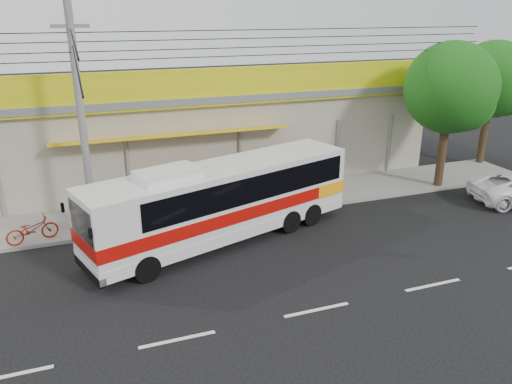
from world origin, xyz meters
TOP-DOWN VIEW (x-y plane):
  - ground at (0.00, 0.00)m, footprint 120.00×120.00m
  - sidewalk at (0.00, 6.00)m, footprint 30.00×3.20m
  - lane_markings at (0.00, -2.50)m, footprint 50.00×0.12m
  - storefront_building at (-0.01, 11.54)m, footprint 22.60×9.20m
  - coach_bus at (-1.03, 2.83)m, footprint 10.43×5.24m
  - motorbike_red at (-7.77, 4.70)m, footprint 1.89×1.07m
  - utility_pole at (-5.64, 5.20)m, footprint 34.00×14.00m
  - tree_near at (10.13, 4.74)m, footprint 4.09×4.09m
  - tree_far at (14.78, 7.08)m, footprint 3.97×3.97m

SIDE VIEW (x-z plane):
  - ground at x=0.00m, z-range 0.00..0.00m
  - lane_markings at x=0.00m, z-range -0.01..0.01m
  - sidewalk at x=0.00m, z-range 0.00..0.15m
  - motorbike_red at x=-7.77m, z-range 0.15..1.09m
  - coach_bus at x=-1.03m, z-range 0.11..3.27m
  - storefront_building at x=-0.01m, z-range -0.55..5.15m
  - tree_far at x=14.78m, z-range 1.16..7.74m
  - tree_near at x=10.13m, z-range 1.20..7.98m
  - utility_pole at x=-5.64m, z-range 2.71..11.04m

